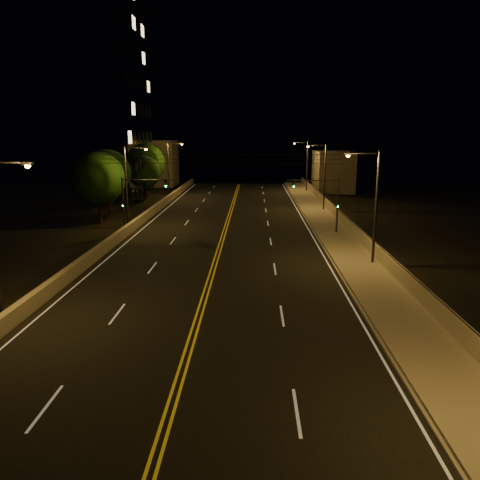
{
  "coord_description": "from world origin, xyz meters",
  "views": [
    {
      "loc": [
        2.93,
        -13.32,
        9.6
      ],
      "look_at": [
        2.0,
        18.0,
        2.5
      ],
      "focal_mm": 35.0,
      "sensor_mm": 36.0,
      "label": 1
    }
  ],
  "objects_px": {
    "tree_2": "(144,172)",
    "streetlight_2": "(323,173)",
    "streetlight_1": "(372,201)",
    "traffic_signal_right": "(327,199)",
    "streetlight_3": "(305,163)",
    "tree_0": "(98,179)",
    "tree_3": "(146,163)",
    "streetlight_5": "(129,181)",
    "streetlight_6": "(170,166)",
    "traffic_signal_left": "(134,198)",
    "building_tower": "(52,96)",
    "tree_1": "(108,173)"
  },
  "relations": [
    {
      "from": "streetlight_1",
      "to": "tree_0",
      "type": "distance_m",
      "value": 30.1
    },
    {
      "from": "streetlight_1",
      "to": "streetlight_6",
      "type": "bearing_deg",
      "value": 119.35
    },
    {
      "from": "tree_3",
      "to": "streetlight_1",
      "type": "bearing_deg",
      "value": -57.46
    },
    {
      "from": "streetlight_1",
      "to": "traffic_signal_left",
      "type": "xyz_separation_m",
      "value": [
        -20.24,
        11.03,
        -1.38
      ]
    },
    {
      "from": "streetlight_3",
      "to": "tree_0",
      "type": "height_order",
      "value": "streetlight_3"
    },
    {
      "from": "streetlight_5",
      "to": "traffic_signal_left",
      "type": "height_order",
      "value": "streetlight_5"
    },
    {
      "from": "traffic_signal_left",
      "to": "building_tower",
      "type": "bearing_deg",
      "value": 127.27
    },
    {
      "from": "tree_2",
      "to": "tree_3",
      "type": "height_order",
      "value": "tree_3"
    },
    {
      "from": "building_tower",
      "to": "streetlight_6",
      "type": "bearing_deg",
      "value": 21.83
    },
    {
      "from": "streetlight_6",
      "to": "tree_2",
      "type": "xyz_separation_m",
      "value": [
        -3.42,
        -2.74,
        -0.81
      ]
    },
    {
      "from": "streetlight_2",
      "to": "tree_1",
      "type": "xyz_separation_m",
      "value": [
        -26.87,
        -0.7,
        -0.01
      ]
    },
    {
      "from": "streetlight_3",
      "to": "tree_2",
      "type": "bearing_deg",
      "value": -158.26
    },
    {
      "from": "streetlight_3",
      "to": "tree_0",
      "type": "relative_size",
      "value": 1.08
    },
    {
      "from": "tree_3",
      "to": "streetlight_5",
      "type": "bearing_deg",
      "value": -80.85
    },
    {
      "from": "streetlight_6",
      "to": "tree_2",
      "type": "bearing_deg",
      "value": -141.29
    },
    {
      "from": "streetlight_2",
      "to": "tree_0",
      "type": "bearing_deg",
      "value": -160.46
    },
    {
      "from": "streetlight_2",
      "to": "traffic_signal_left",
      "type": "height_order",
      "value": "streetlight_2"
    },
    {
      "from": "traffic_signal_left",
      "to": "building_tower",
      "type": "distance_m",
      "value": 28.73
    },
    {
      "from": "streetlight_3",
      "to": "traffic_signal_right",
      "type": "relative_size",
      "value": 1.53
    },
    {
      "from": "streetlight_3",
      "to": "tree_1",
      "type": "relative_size",
      "value": 1.08
    },
    {
      "from": "streetlight_1",
      "to": "tree_0",
      "type": "xyz_separation_m",
      "value": [
        -25.37,
        16.21,
        0.01
      ]
    },
    {
      "from": "streetlight_5",
      "to": "tree_2",
      "type": "height_order",
      "value": "streetlight_5"
    },
    {
      "from": "tree_2",
      "to": "streetlight_2",
      "type": "bearing_deg",
      "value": -22.17
    },
    {
      "from": "streetlight_1",
      "to": "tree_1",
      "type": "height_order",
      "value": "streetlight_1"
    },
    {
      "from": "streetlight_5",
      "to": "tree_3",
      "type": "height_order",
      "value": "streetlight_5"
    },
    {
      "from": "streetlight_2",
      "to": "tree_2",
      "type": "xyz_separation_m",
      "value": [
        -24.83,
        10.12,
        -0.81
      ]
    },
    {
      "from": "streetlight_2",
      "to": "tree_1",
      "type": "relative_size",
      "value": 1.08
    },
    {
      "from": "streetlight_6",
      "to": "streetlight_5",
      "type": "bearing_deg",
      "value": -90.0
    },
    {
      "from": "streetlight_6",
      "to": "tree_3",
      "type": "relative_size",
      "value": 1.02
    },
    {
      "from": "tree_2",
      "to": "traffic_signal_right",
      "type": "bearing_deg",
      "value": -46.25
    },
    {
      "from": "streetlight_1",
      "to": "tree_3",
      "type": "height_order",
      "value": "streetlight_1"
    },
    {
      "from": "tree_1",
      "to": "building_tower",
      "type": "bearing_deg",
      "value": 141.05
    },
    {
      "from": "streetlight_5",
      "to": "tree_0",
      "type": "height_order",
      "value": "streetlight_5"
    },
    {
      "from": "tree_0",
      "to": "traffic_signal_left",
      "type": "bearing_deg",
      "value": -45.25
    },
    {
      "from": "tree_0",
      "to": "streetlight_5",
      "type": "bearing_deg",
      "value": -30.77
    },
    {
      "from": "traffic_signal_left",
      "to": "traffic_signal_right",
      "type": "bearing_deg",
      "value": 0.0
    },
    {
      "from": "streetlight_1",
      "to": "traffic_signal_right",
      "type": "xyz_separation_m",
      "value": [
        -1.57,
        11.03,
        -1.38
      ]
    },
    {
      "from": "traffic_signal_left",
      "to": "streetlight_3",
      "type": "bearing_deg",
      "value": 59.39
    },
    {
      "from": "tree_2",
      "to": "tree_3",
      "type": "bearing_deg",
      "value": 99.59
    },
    {
      "from": "streetlight_5",
      "to": "tree_3",
      "type": "xyz_separation_m",
      "value": [
        -4.24,
        26.35,
        0.3
      ]
    },
    {
      "from": "streetlight_2",
      "to": "streetlight_5",
      "type": "relative_size",
      "value": 1.0
    },
    {
      "from": "streetlight_3",
      "to": "tree_1",
      "type": "bearing_deg",
      "value": -142.36
    },
    {
      "from": "tree_0",
      "to": "tree_3",
      "type": "relative_size",
      "value": 0.95
    },
    {
      "from": "building_tower",
      "to": "tree_0",
      "type": "xyz_separation_m",
      "value": [
        10.91,
        -15.9,
        -9.74
      ]
    },
    {
      "from": "traffic_signal_right",
      "to": "tree_3",
      "type": "bearing_deg",
      "value": 129.54
    },
    {
      "from": "streetlight_1",
      "to": "traffic_signal_right",
      "type": "distance_m",
      "value": 11.23
    },
    {
      "from": "streetlight_3",
      "to": "tree_0",
      "type": "bearing_deg",
      "value": -131.15
    },
    {
      "from": "streetlight_1",
      "to": "streetlight_2",
      "type": "height_order",
      "value": "same"
    },
    {
      "from": "streetlight_2",
      "to": "traffic_signal_right",
      "type": "xyz_separation_m",
      "value": [
        -1.57,
        -14.18,
        -1.38
      ]
    },
    {
      "from": "traffic_signal_left",
      "to": "tree_3",
      "type": "bearing_deg",
      "value": 100.52
    }
  ]
}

